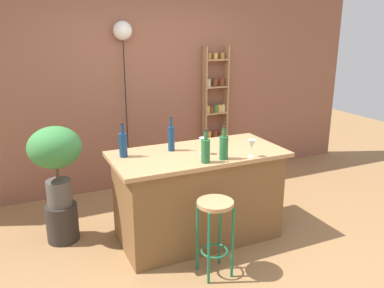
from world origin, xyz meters
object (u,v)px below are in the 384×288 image
wine_glass_left (203,142)px  bottle_vinegar (224,147)px  bottle_olive_oil (171,138)px  plant_stool (62,222)px  bar_stool (215,221)px  potted_plant (55,154)px  spice_shelf (215,115)px  wine_glass_center (252,145)px  pendant_globe_light (123,33)px  bottle_spirits_clear (123,144)px  bottle_soda_blue (206,150)px

wine_glass_left → bottle_vinegar: bearing=-62.4°
bottle_olive_oil → wine_glass_left: 0.32m
plant_stool → wine_glass_left: size_ratio=2.34×
bar_stool → potted_plant: potted_plant is taller
spice_shelf → potted_plant: bearing=-155.7°
bar_stool → wine_glass_center: 0.81m
bottle_vinegar → pendant_globe_light: (-0.41, 1.82, 0.98)m
bottle_vinegar → wine_glass_left: 0.24m
bar_stool → bottle_spirits_clear: size_ratio=2.11×
bar_stool → bottle_soda_blue: bearing=77.9°
potted_plant → bottle_spirits_clear: 0.68m
potted_plant → bottle_olive_oil: size_ratio=2.35×
bottle_spirits_clear → pendant_globe_light: size_ratio=0.15×
wine_glass_center → potted_plant: bearing=153.5°
pendant_globe_light → wine_glass_center: bearing=-70.1°
bottle_olive_oil → wine_glass_center: size_ratio=2.07×
bottle_vinegar → plant_stool: bearing=150.6°
wine_glass_left → bar_stool: bearing=-105.2°
bottle_olive_oil → wine_glass_center: bottle_olive_oil is taller
bottle_vinegar → bottle_spirits_clear: size_ratio=0.95×
bar_stool → wine_glass_left: bearing=74.8°
plant_stool → potted_plant: (0.00, 0.00, 0.72)m
bottle_spirits_clear → bottle_olive_oil: bearing=-0.7°
wine_glass_left → spice_shelf: bearing=58.7°
potted_plant → wine_glass_left: size_ratio=4.87×
plant_stool → wine_glass_left: bearing=-24.1°
plant_stool → bottle_spirits_clear: (0.57, -0.34, 0.84)m
plant_stool → potted_plant: bearing=0.0°
bottle_spirits_clear → wine_glass_left: bearing=-18.2°
wine_glass_left → pendant_globe_light: size_ratio=0.08×
pendant_globe_light → bottle_vinegar: bearing=-77.5°
bottle_olive_oil → pendant_globe_light: bearing=92.7°
spice_shelf → bottle_olive_oil: spice_shelf is taller
plant_stool → bottle_spirits_clear: 1.07m
bottle_spirits_clear → wine_glass_center: bearing=-24.1°
bottle_soda_blue → wine_glass_left: bearing=70.3°
potted_plant → bottle_vinegar: size_ratio=2.58×
wine_glass_center → plant_stool: bearing=153.5°
bar_stool → wine_glass_center: bearing=29.9°
potted_plant → bottle_soda_blue: 1.45m
bottle_soda_blue → bottle_vinegar: bottle_vinegar is taller
bottle_vinegar → bottle_soda_blue: bearing=-174.8°
plant_stool → bottle_vinegar: bearing=-29.4°
spice_shelf → bottle_spirits_clear: bearing=-141.0°
bar_stool → bottle_soda_blue: 0.63m
bottle_spirits_clear → wine_glass_left: bottle_spirits_clear is taller
bottle_soda_blue → pendant_globe_light: pendant_globe_light is taller
pendant_globe_light → wine_glass_left: bearing=-79.6°
bottle_olive_oil → plant_stool: bearing=161.8°
bottle_soda_blue → bottle_spirits_clear: (-0.63, 0.46, 0.01)m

